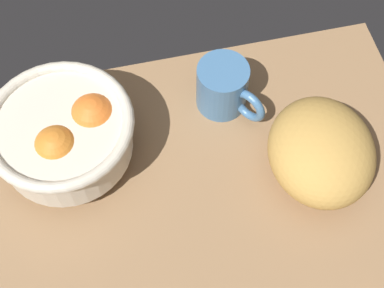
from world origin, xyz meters
TOP-DOWN VIEW (x-y plane):
  - ground_plane at (0.00, 0.00)cm, footprint 76.83×61.63cm
  - fruit_bowl at (10.67, -17.12)cm, footprint 19.55×19.55cm
  - bread_loaf at (-21.99, -7.75)cm, footprint 15.78×17.70cm
  - mug at (-12.14, -21.00)cm, footprint 8.64×10.29cm

SIDE VIEW (x-z plane):
  - ground_plane at x=0.00cm, z-range -3.00..0.00cm
  - mug at x=-12.14cm, z-range 0.00..7.75cm
  - bread_loaf at x=-21.99cm, z-range 0.00..9.55cm
  - fruit_bowl at x=10.67cm, z-range 1.00..11.01cm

